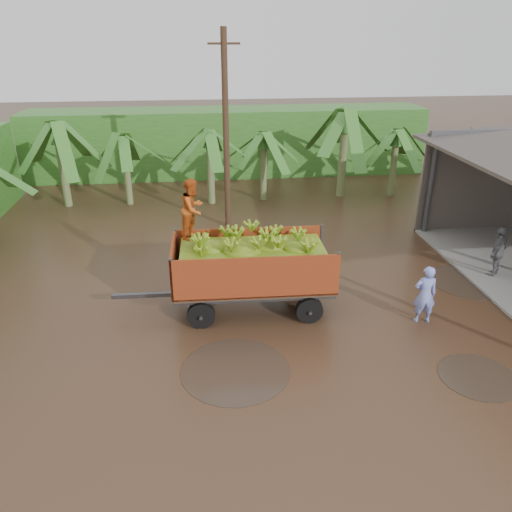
{
  "coord_description": "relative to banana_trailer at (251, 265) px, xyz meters",
  "views": [
    {
      "loc": [
        -3.68,
        -12.32,
        7.53
      ],
      "look_at": [
        -2.13,
        1.03,
        1.44
      ],
      "focal_mm": 35.0,
      "sensor_mm": 36.0,
      "label": 1
    }
  ],
  "objects": [
    {
      "name": "ground",
      "position": [
        2.34,
        -0.54,
        -1.4
      ],
      "size": [
        100.0,
        100.0,
        0.0
      ],
      "primitive_type": "plane",
      "color": "black",
      "rests_on": "ground"
    },
    {
      "name": "hedge_north",
      "position": [
        0.34,
        15.46,
        0.4
      ],
      "size": [
        22.0,
        3.0,
        3.6
      ],
      "primitive_type": "cube",
      "color": "#2D661E",
      "rests_on": "ground"
    },
    {
      "name": "banana_trailer",
      "position": [
        0.0,
        0.0,
        0.0
      ],
      "size": [
        6.38,
        2.33,
        3.85
      ],
      "rotation": [
        0.0,
        0.0,
        -0.03
      ],
      "color": "#C6431C",
      "rests_on": "ground"
    },
    {
      "name": "man_blue",
      "position": [
        4.71,
        -1.35,
        -0.54
      ],
      "size": [
        0.67,
        0.47,
        1.72
      ],
      "primitive_type": "imported",
      "rotation": [
        0.0,
        0.0,
        3.04
      ],
      "color": "#7B89E0",
      "rests_on": "ground"
    },
    {
      "name": "man_grey",
      "position": [
        8.28,
        1.08,
        -0.51
      ],
      "size": [
        1.1,
        0.97,
        1.78
      ],
      "primitive_type": "imported",
      "rotation": [
        0.0,
        0.0,
        3.77
      ],
      "color": "slate",
      "rests_on": "ground"
    },
    {
      "name": "utility_pole",
      "position": [
        -0.24,
        6.83,
        2.49
      ],
      "size": [
        1.2,
        0.24,
        7.67
      ],
      "color": "#47301E",
      "rests_on": "ground"
    },
    {
      "name": "banana_plants",
      "position": [
        -2.83,
        5.89,
        0.48
      ],
      "size": [
        24.88,
        19.89,
        4.27
      ],
      "color": "#2D661E",
      "rests_on": "ground"
    }
  ]
}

